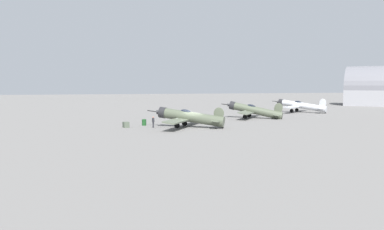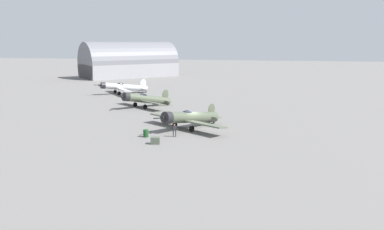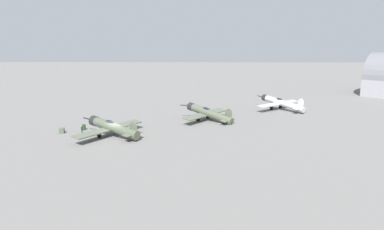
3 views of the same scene
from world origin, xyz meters
TOP-DOWN VIEW (x-y plane):
  - ground_plane at (0.00, 0.00)m, footprint 400.00×400.00m
  - airplane_foreground at (-0.28, -0.44)m, footprint 12.12×10.50m
  - airplane_mid_apron at (-11.88, 14.91)m, footprint 10.58×10.26m
  - airplane_far_line at (-22.90, 31.05)m, footprint 10.25×10.55m
  - ground_crew_mechanic at (-1.03, -5.46)m, footprint 0.62×0.30m
  - equipment_crate at (-2.33, -9.20)m, footprint 1.15×0.94m
  - fuel_drum at (-4.49, -6.29)m, footprint 0.68×0.68m

SIDE VIEW (x-z plane):
  - ground_plane at x=0.00m, z-range 0.00..0.00m
  - equipment_crate at x=-2.33m, z-range 0.00..0.81m
  - fuel_drum at x=-4.49m, z-range 0.00..0.93m
  - ground_crew_mechanic at x=-1.03m, z-range 0.17..1.78m
  - airplane_mid_apron at x=-11.88m, z-range -0.17..3.09m
  - airplane_foreground at x=-0.28m, z-range -0.01..3.04m
  - airplane_far_line at x=-22.90m, z-range -0.06..3.17m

